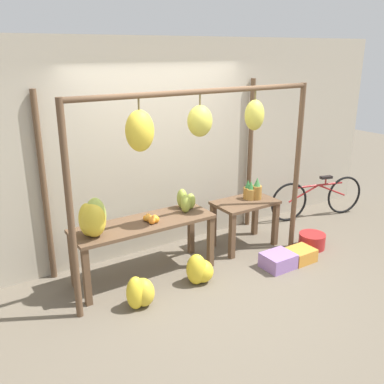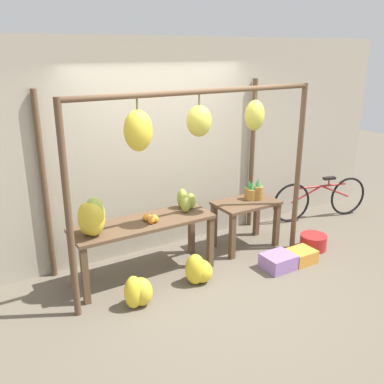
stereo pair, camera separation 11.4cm
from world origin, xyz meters
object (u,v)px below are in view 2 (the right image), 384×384
Objects in this scene: fruit_crate_white at (278,262)px; fruit_crate_purple at (301,256)px; pineapple_cluster at (253,191)px; papaya_pile at (185,201)px; banana_pile_ground_right at (198,270)px; banana_pile_on_table at (92,218)px; orange_pile at (151,218)px; banana_pile_ground_left at (138,292)px; blue_bucket at (313,242)px; parked_bicycle at (320,198)px.

fruit_crate_white is 0.37m from fruit_crate_purple.
pineapple_cluster is 0.80× the size of fruit_crate_white.
papaya_pile is at bearing 137.12° from fruit_crate_white.
fruit_crate_purple is at bearing -10.26° from banana_pile_ground_right.
papaya_pile is at bearing 177.32° from pineapple_cluster.
banana_pile_ground_right is at bearing -22.58° from banana_pile_on_table.
pineapple_cluster is at bearing 103.55° from fruit_crate_purple.
orange_pile is 0.61× the size of fruit_crate_white.
papaya_pile is (1.26, 0.13, -0.08)m from banana_pile_on_table.
fruit_crate_purple is at bearing -3.58° from fruit_crate_white.
banana_pile_ground_left reaches higher than blue_bucket.
banana_pile_on_table is at bearing 157.42° from banana_pile_ground_right.
pineapple_cluster is at bearing 3.00° from orange_pile.
papaya_pile is at bearing -177.34° from parked_bicycle.
banana_pile_on_table reaches higher than parked_bicycle.
pineapple_cluster reaches higher than banana_pile_ground_left.
fruit_crate_purple is (1.80, -0.71, -0.67)m from orange_pile.
banana_pile_on_table is at bearing 117.67° from banana_pile_ground_left.
banana_pile_ground_right is at bearing -106.36° from papaya_pile.
banana_pile_on_table is 1.80× the size of orange_pile.
banana_pile_on_table is at bearing 179.62° from orange_pile.
orange_pile is 0.65× the size of blue_bucket.
pineapple_cluster is at bearing 1.97° from banana_pile_on_table.
papaya_pile is at bearing 5.87° from banana_pile_on_table.
orange_pile is at bearing 130.15° from banana_pile_ground_right.
papaya_pile reaches higher than banana_pile_ground_right.
pineapple_cluster is 0.85× the size of blue_bucket.
pineapple_cluster is 1.09m from blue_bucket.
banana_pile_ground_left is 0.23× the size of parked_bicycle.
banana_pile_ground_left is at bearing -163.44° from pineapple_cluster.
pineapple_cluster is 1.07m from fruit_crate_purple.
papaya_pile is (0.55, 0.13, 0.08)m from orange_pile.
pineapple_cluster is 1.62m from parked_bicycle.
banana_pile_on_table is 0.73m from orange_pile.
parked_bicycle is (2.78, 0.70, 0.17)m from banana_pile_ground_right.
banana_pile_ground_left is at bearing -146.21° from papaya_pile.
blue_bucket is at bearing -1.88° from banana_pile_ground_right.
banana_pile_on_table is 1.10× the size of fruit_crate_white.
banana_pile_on_table is 1.27m from papaya_pile.
fruit_crate_white is 1.11× the size of fruit_crate_purple.
banana_pile_ground_right is (-1.23, -0.53, -0.62)m from pineapple_cluster.
fruit_crate_purple is at bearing -4.66° from banana_pile_ground_left.
fruit_crate_white is at bearing -4.87° from banana_pile_ground_left.
banana_pile_ground_right is 1.20× the size of fruit_crate_purple.
banana_pile_on_table is 3.09m from blue_bucket.
banana_pile_ground_left reaches higher than fruit_crate_purple.
pineapple_cluster is 2.22m from banana_pile_ground_left.
orange_pile is 2.38m from blue_bucket.
orange_pile is 0.73× the size of papaya_pile.
banana_pile_ground_right is at bearing -165.82° from parked_bicycle.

